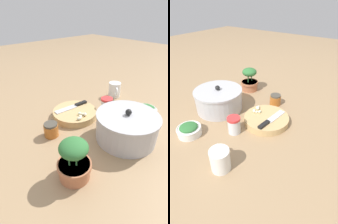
# 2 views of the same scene
# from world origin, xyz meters

# --- Properties ---
(ground_plane) EXTENTS (5.00, 5.00, 0.00)m
(ground_plane) POSITION_xyz_m (0.00, 0.00, 0.00)
(ground_plane) COLOR #997A56
(cutting_board) EXTENTS (0.24, 0.24, 0.04)m
(cutting_board) POSITION_xyz_m (0.03, -0.10, 0.02)
(cutting_board) COLOR tan
(cutting_board) RESTS_ON ground_plane
(chef_knife) EXTENTS (0.21, 0.05, 0.01)m
(chef_knife) POSITION_xyz_m (0.01, -0.13, 0.04)
(chef_knife) COLOR black
(chef_knife) RESTS_ON cutting_board
(garlic_cloves) EXTENTS (0.08, 0.06, 0.02)m
(garlic_cloves) POSITION_xyz_m (0.05, -0.02, 0.05)
(garlic_cloves) COLOR #ECE6C9
(garlic_cloves) RESTS_ON cutting_board
(herb_bowl) EXTENTS (0.12, 0.12, 0.06)m
(herb_bowl) POSITION_xyz_m (-0.28, 0.16, 0.03)
(herb_bowl) COLOR silver
(herb_bowl) RESTS_ON ground_plane
(spice_jar) EXTENTS (0.07, 0.07, 0.09)m
(spice_jar) POSITION_xyz_m (-0.14, -0.01, 0.05)
(spice_jar) COLOR silver
(spice_jar) RESTS_ON ground_plane
(coffee_mug) EXTENTS (0.09, 0.11, 0.10)m
(coffee_mug) POSITION_xyz_m (-0.34, -0.11, 0.05)
(coffee_mug) COLOR silver
(coffee_mug) RESTS_ON ground_plane
(honey_jar) EXTENTS (0.07, 0.07, 0.07)m
(honey_jar) POSITION_xyz_m (0.22, -0.04, 0.03)
(honey_jar) COLOR #B26023
(honey_jar) RESTS_ON ground_plane
(stock_pot) EXTENTS (0.28, 0.28, 0.16)m
(stock_pot) POSITION_xyz_m (-0.02, 0.21, 0.06)
(stock_pot) COLOR #B2B2B7
(stock_pot) RESTS_ON ground_plane
(potted_herb) EXTENTS (0.12, 0.12, 0.17)m
(potted_herb) POSITION_xyz_m (0.29, 0.22, 0.07)
(potted_herb) COLOR #B26B47
(potted_herb) RESTS_ON ground_plane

